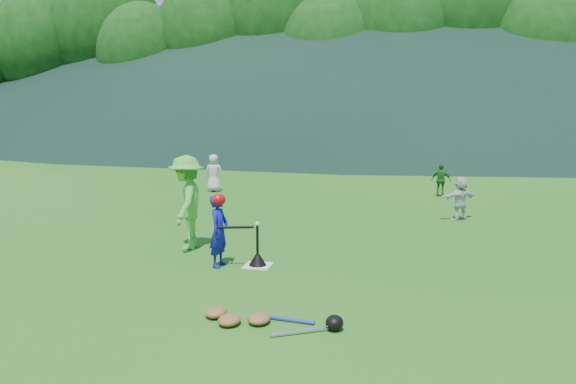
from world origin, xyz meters
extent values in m
plane|color=#1A5F15|center=(0.00, 0.00, 0.00)|extent=(120.00, 120.00, 0.00)
cube|color=silver|center=(0.00, 0.00, 0.01)|extent=(0.45, 0.45, 0.02)
sphere|color=white|center=(0.00, 0.00, 0.74)|extent=(0.08, 0.08, 0.08)
imported|color=navy|center=(-0.63, -0.14, 0.61)|extent=(0.34, 0.48, 1.23)
imported|color=#53BC37|center=(-1.61, 0.89, 0.89)|extent=(0.86, 1.25, 1.78)
imported|color=silver|center=(-3.53, 7.84, 0.59)|extent=(0.62, 0.43, 1.19)
imported|color=#22631D|center=(3.46, 8.27, 0.50)|extent=(0.63, 0.40, 1.00)
imported|color=silver|center=(3.70, 4.78, 0.52)|extent=(0.97, 0.81, 1.04)
cone|color=black|center=(0.00, 0.00, 0.11)|extent=(0.30, 0.30, 0.18)
cylinder|color=black|center=(0.00, 0.00, 0.45)|extent=(0.04, 0.04, 0.50)
ellipsoid|color=#B30B10|center=(-0.63, -0.14, 1.15)|extent=(0.24, 0.26, 0.22)
cylinder|color=black|center=(-0.33, -0.19, 0.70)|extent=(0.62, 0.11, 0.07)
ellipsoid|color=olive|center=(0.32, -2.57, 0.06)|extent=(0.28, 0.34, 0.13)
ellipsoid|color=olive|center=(0.67, -2.45, 0.06)|extent=(0.28, 0.34, 0.13)
ellipsoid|color=olive|center=(0.07, -2.35, 0.06)|extent=(0.28, 0.34, 0.13)
cylinder|color=silver|center=(1.22, -2.67, 0.03)|extent=(0.66, 0.40, 0.06)
cylinder|color=#263FA5|center=(1.02, -2.32, 0.03)|extent=(0.68, 0.14, 0.05)
ellipsoid|color=black|center=(1.62, -2.47, 0.09)|extent=(0.22, 0.24, 0.19)
cube|color=gray|center=(0.00, 28.00, 0.60)|extent=(70.00, 0.03, 1.20)
cube|color=yellow|center=(0.00, 28.00, 1.24)|extent=(70.00, 0.08, 0.08)
cylinder|color=gray|center=(0.00, 28.00, 0.60)|extent=(0.07, 0.07, 1.30)
cylinder|color=#382314|center=(-27.20, 33.50, 1.87)|extent=(0.56, 0.56, 3.74)
ellipsoid|color=#164711|center=(-27.20, 33.50, 7.81)|extent=(8.13, 8.13, 9.35)
cylinder|color=#382314|center=(-22.40, 35.00, 2.17)|extent=(0.56, 0.56, 4.34)
ellipsoid|color=#164711|center=(-22.40, 35.00, 9.05)|extent=(9.42, 9.42, 10.84)
cylinder|color=#382314|center=(-17.60, 32.00, 1.59)|extent=(0.56, 0.56, 3.18)
ellipsoid|color=#164711|center=(-17.60, 32.00, 6.64)|extent=(6.92, 6.92, 7.95)
cylinder|color=#382314|center=(-12.80, 33.50, 1.89)|extent=(0.56, 0.56, 3.78)
ellipsoid|color=#164711|center=(-12.80, 33.50, 7.88)|extent=(8.21, 8.21, 9.44)
cylinder|color=#382314|center=(-8.00, 35.00, 2.19)|extent=(0.56, 0.56, 4.38)
ellipsoid|color=#164711|center=(-8.00, 35.00, 9.12)|extent=(9.50, 9.50, 10.92)
cylinder|color=#382314|center=(-3.20, 32.00, 1.61)|extent=(0.56, 0.56, 3.22)
ellipsoid|color=#164711|center=(-3.20, 32.00, 6.72)|extent=(6.99, 6.99, 8.04)
cylinder|color=#382314|center=(1.60, 33.50, 1.91)|extent=(0.56, 0.56, 3.81)
ellipsoid|color=#164711|center=(1.60, 33.50, 7.96)|extent=(8.28, 8.28, 9.53)
cylinder|color=#382314|center=(6.40, 35.00, 2.20)|extent=(0.56, 0.56, 4.41)
ellipsoid|color=#164711|center=(6.40, 35.00, 9.20)|extent=(9.58, 9.58, 11.01)
cylinder|color=#382314|center=(11.20, 32.00, 1.63)|extent=(0.56, 0.56, 3.25)
ellipsoid|color=#164711|center=(11.20, 32.00, 6.79)|extent=(7.07, 7.07, 8.13)
cone|color=black|center=(0.00, 83.00, 16.00)|extent=(140.00, 140.00, 32.00)
cone|color=black|center=(-45.00, 76.00, 10.00)|extent=(80.00, 80.00, 20.00)
camera|label=1|loc=(2.41, -8.91, 2.69)|focal=35.00mm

